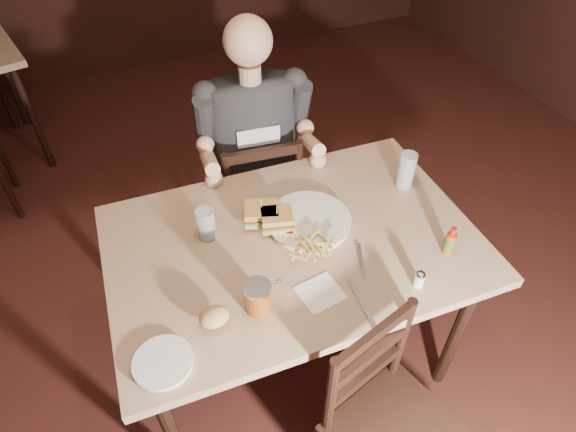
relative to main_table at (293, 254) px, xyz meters
name	(u,v)px	position (x,y,z in m)	size (l,w,h in m)	color
room_shell	(250,168)	(-0.24, -0.30, 0.70)	(7.00, 7.00, 7.00)	black
main_table	(293,254)	(0.00, 0.00, 0.00)	(1.35, 0.93, 0.77)	tan
chair_far	(257,198)	(0.08, 0.63, -0.27)	(0.40, 0.43, 0.86)	black
diner	(255,124)	(0.08, 0.59, 0.19)	(0.52, 0.41, 0.90)	#28292D
dinner_plate	(309,222)	(0.09, 0.06, 0.08)	(0.30, 0.30, 0.02)	white
sandwich_left	(261,209)	(-0.07, 0.13, 0.14)	(0.12, 0.10, 0.10)	tan
sandwich_right	(277,216)	(-0.03, 0.08, 0.14)	(0.11, 0.09, 0.10)	tan
fries_pile	(313,244)	(0.04, -0.07, 0.11)	(0.24, 0.17, 0.04)	#E0BB55
ketchup_dollop	(289,231)	(0.00, 0.03, 0.10)	(0.04, 0.04, 0.01)	maroon
glass_left	(206,224)	(-0.28, 0.14, 0.13)	(0.07, 0.07, 0.12)	silver
glass_right	(406,171)	(0.53, 0.11, 0.15)	(0.07, 0.07, 0.15)	silver
hot_sauce	(450,240)	(0.47, -0.26, 0.13)	(0.04, 0.04, 0.12)	#8C4010
salt_shaker	(419,279)	(0.30, -0.34, 0.10)	(0.03, 0.03, 0.06)	white
syrup_dispenser	(258,297)	(-0.22, -0.22, 0.13)	(0.09, 0.09, 0.11)	#8C4010
napkin	(320,293)	(-0.01, -0.25, 0.07)	(0.13, 0.13, 0.00)	white
knife	(364,307)	(0.09, -0.35, 0.08)	(0.01, 0.23, 0.01)	silver
fork	(361,260)	(0.18, -0.18, 0.08)	(0.01, 0.15, 0.00)	silver
side_plate	(163,363)	(-0.54, -0.30, 0.08)	(0.17, 0.17, 0.01)	white
bread_roll	(214,317)	(-0.36, -0.23, 0.11)	(0.09, 0.08, 0.06)	tan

